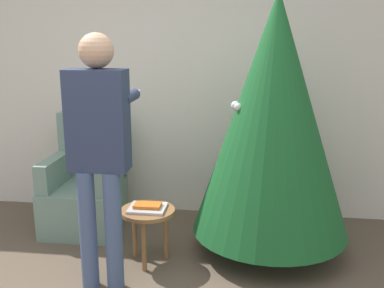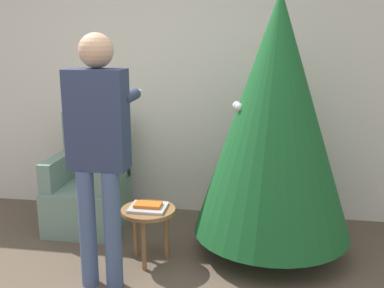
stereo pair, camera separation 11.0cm
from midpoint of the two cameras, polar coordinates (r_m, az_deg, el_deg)
wall_back at (r=4.40m, az=-3.29°, el=8.55°), size 8.00×0.06×2.70m
christmas_tree at (r=3.52m, az=11.42°, el=3.42°), size 1.25×1.25×2.08m
armchair at (r=4.30m, az=-12.12°, el=-5.47°), size 0.63×0.72×1.03m
person_standing at (r=3.08m, az=-10.82°, el=0.55°), size 0.42×0.57×1.76m
side_stool at (r=3.54m, az=-4.67°, el=-9.17°), size 0.42×0.42×0.44m
laptop at (r=3.51m, az=-4.69°, el=-8.04°), size 0.28×0.24×0.02m
book at (r=3.50m, az=-4.70°, el=-7.71°), size 0.21×0.12×0.02m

